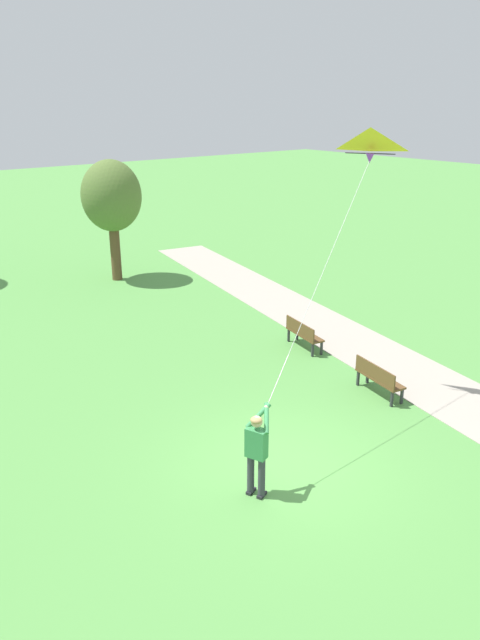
{
  "coord_description": "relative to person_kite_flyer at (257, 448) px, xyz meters",
  "views": [
    {
      "loc": [
        -7.46,
        -7.77,
        7.23
      ],
      "look_at": [
        -0.56,
        0.81,
        3.15
      ],
      "focal_mm": 33.6,
      "sensor_mm": 36.0,
      "label": 1
    }
  ],
  "objects": [
    {
      "name": "ground_plane",
      "position": [
        1.1,
        0.37,
        -1.05
      ],
      "size": [
        120.0,
        120.0,
        0.0
      ],
      "primitive_type": "plane",
      "color": "#569947"
    },
    {
      "name": "park_bench_far_walkway",
      "position": [
        5.81,
        4.66,
        -0.54
      ],
      "size": [
        0.72,
        1.56,
        0.88
      ],
      "color": "brown",
      "rests_on": "ground"
    },
    {
      "name": "park_bench_near_walkway",
      "position": [
        5.14,
        1.23,
        -0.54
      ],
      "size": [
        0.72,
        1.56,
        0.88
      ],
      "color": "brown",
      "rests_on": "ground"
    },
    {
      "name": "walkway_path",
      "position": [
        7.07,
        2.37,
        -1.04
      ],
      "size": [
        8.54,
        31.86,
        0.02
      ],
      "primitive_type": "cube",
      "rotation": [
        0.0,
        0.0,
        -0.19
      ],
      "color": "#ADA393",
      "rests_on": "ground"
    },
    {
      "name": "flying_kite",
      "position": [
        4.77,
        1.76,
        5.14
      ],
      "size": [
        4.95,
        2.27,
        4.85
      ],
      "color": "yellow"
    },
    {
      "name": "person_kite_flyer",
      "position": [
        0.0,
        0.0,
        0.0
      ],
      "size": [
        0.63,
        0.49,
        1.83
      ],
      "color": "#232328",
      "rests_on": "ground"
    },
    {
      "name": "tree_treeline_right",
      "position": [
        4.95,
        15.01,
        2.43
      ],
      "size": [
        2.43,
        2.51,
        4.98
      ],
      "color": "brown",
      "rests_on": "ground"
    }
  ]
}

